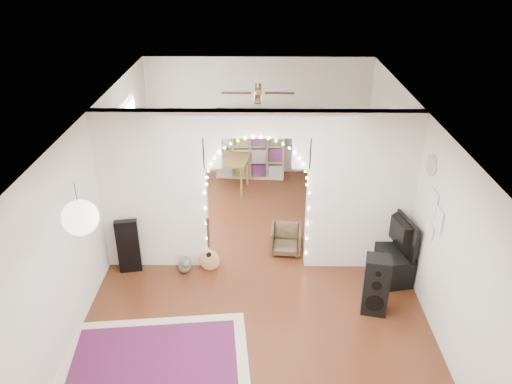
{
  "coord_description": "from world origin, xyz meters",
  "views": [
    {
      "loc": [
        0.06,
        -7.08,
        4.95
      ],
      "look_at": [
        -0.02,
        0.3,
        1.2
      ],
      "focal_mm": 35.0,
      "sensor_mm": 36.0,
      "label": 1
    }
  ],
  "objects_px": {
    "floor_speaker": "(376,285)",
    "dining_chair_left": "(286,239)",
    "media_console": "(390,260)",
    "dining_chair_right": "(319,228)",
    "dining_table": "(221,161)",
    "acoustic_guitar": "(209,252)",
    "bookcase": "(250,144)"
  },
  "relations": [
    {
      "from": "dining_table",
      "to": "dining_chair_right",
      "type": "bearing_deg",
      "value": -35.53
    },
    {
      "from": "floor_speaker",
      "to": "dining_chair_left",
      "type": "xyz_separation_m",
      "value": [
        -1.23,
        1.57,
        -0.22
      ]
    },
    {
      "from": "dining_chair_left",
      "to": "dining_chair_right",
      "type": "relative_size",
      "value": 1.12
    },
    {
      "from": "acoustic_guitar",
      "to": "floor_speaker",
      "type": "height_order",
      "value": "acoustic_guitar"
    },
    {
      "from": "floor_speaker",
      "to": "dining_table",
      "type": "bearing_deg",
      "value": 134.1
    },
    {
      "from": "dining_chair_left",
      "to": "dining_chair_right",
      "type": "bearing_deg",
      "value": 39.95
    },
    {
      "from": "acoustic_guitar",
      "to": "bookcase",
      "type": "height_order",
      "value": "bookcase"
    },
    {
      "from": "bookcase",
      "to": "dining_chair_left",
      "type": "height_order",
      "value": "bookcase"
    },
    {
      "from": "floor_speaker",
      "to": "dining_chair_left",
      "type": "relative_size",
      "value": 1.76
    },
    {
      "from": "floor_speaker",
      "to": "dining_chair_right",
      "type": "height_order",
      "value": "floor_speaker"
    },
    {
      "from": "dining_chair_right",
      "to": "floor_speaker",
      "type": "bearing_deg",
      "value": -57.29
    },
    {
      "from": "dining_table",
      "to": "dining_chair_left",
      "type": "height_order",
      "value": "dining_table"
    },
    {
      "from": "acoustic_guitar",
      "to": "floor_speaker",
      "type": "xyz_separation_m",
      "value": [
        2.53,
        -0.97,
        0.09
      ]
    },
    {
      "from": "floor_speaker",
      "to": "dining_table",
      "type": "relative_size",
      "value": 0.7
    },
    {
      "from": "dining_table",
      "to": "dining_chair_left",
      "type": "bearing_deg",
      "value": -51.42
    },
    {
      "from": "acoustic_guitar",
      "to": "dining_table",
      "type": "height_order",
      "value": "acoustic_guitar"
    },
    {
      "from": "bookcase",
      "to": "dining_chair_right",
      "type": "distance_m",
      "value": 3.06
    },
    {
      "from": "acoustic_guitar",
      "to": "floor_speaker",
      "type": "bearing_deg",
      "value": -42.89
    },
    {
      "from": "acoustic_guitar",
      "to": "dining_chair_right",
      "type": "height_order",
      "value": "acoustic_guitar"
    },
    {
      "from": "dining_chair_left",
      "to": "floor_speaker",
      "type": "bearing_deg",
      "value": -47.35
    },
    {
      "from": "bookcase",
      "to": "media_console",
      "type": "bearing_deg",
      "value": -53.51
    },
    {
      "from": "floor_speaker",
      "to": "bookcase",
      "type": "bearing_deg",
      "value": 123.99
    },
    {
      "from": "media_console",
      "to": "acoustic_guitar",
      "type": "bearing_deg",
      "value": 168.66
    },
    {
      "from": "bookcase",
      "to": "dining_chair_right",
      "type": "xyz_separation_m",
      "value": [
        1.32,
        -2.7,
        -0.58
      ]
    },
    {
      "from": "acoustic_guitar",
      "to": "bookcase",
      "type": "xyz_separation_m",
      "value": [
        0.6,
        3.75,
        0.42
      ]
    },
    {
      "from": "floor_speaker",
      "to": "bookcase",
      "type": "relative_size",
      "value": 0.59
    },
    {
      "from": "media_console",
      "to": "dining_chair_right",
      "type": "relative_size",
      "value": 2.11
    },
    {
      "from": "floor_speaker",
      "to": "acoustic_guitar",
      "type": "bearing_deg",
      "value": 170.74
    },
    {
      "from": "media_console",
      "to": "dining_chair_right",
      "type": "distance_m",
      "value": 1.49
    },
    {
      "from": "media_console",
      "to": "dining_chair_right",
      "type": "xyz_separation_m",
      "value": [
        -1.05,
        1.06,
        -0.03
      ]
    },
    {
      "from": "bookcase",
      "to": "dining_table",
      "type": "height_order",
      "value": "bookcase"
    },
    {
      "from": "media_console",
      "to": "bookcase",
      "type": "relative_size",
      "value": 0.63
    }
  ]
}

